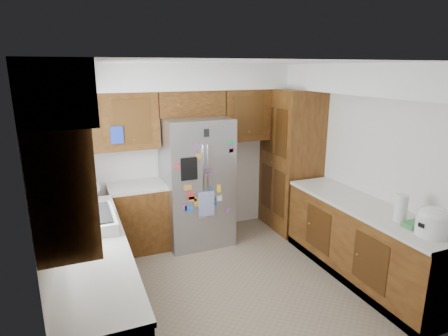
{
  "coord_description": "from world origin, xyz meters",
  "views": [
    {
      "loc": [
        -1.55,
        -3.61,
        2.45
      ],
      "look_at": [
        0.07,
        0.35,
        1.3
      ],
      "focal_mm": 30.0,
      "sensor_mm": 36.0,
      "label": 1
    }
  ],
  "objects_px": {
    "rice_cooker": "(434,221)",
    "paper_towel": "(401,208)",
    "pantry": "(291,161)",
    "fridge": "(197,181)"
  },
  "relations": [
    {
      "from": "fridge",
      "to": "rice_cooker",
      "type": "distance_m",
      "value": 2.96
    },
    {
      "from": "pantry",
      "to": "fridge",
      "type": "distance_m",
      "value": 1.51
    },
    {
      "from": "rice_cooker",
      "to": "paper_towel",
      "type": "bearing_deg",
      "value": 91.2
    },
    {
      "from": "rice_cooker",
      "to": "pantry",
      "type": "bearing_deg",
      "value": 89.99
    },
    {
      "from": "rice_cooker",
      "to": "fridge",
      "type": "bearing_deg",
      "value": 120.5
    },
    {
      "from": "rice_cooker",
      "to": "paper_towel",
      "type": "relative_size",
      "value": 1.12
    },
    {
      "from": "rice_cooker",
      "to": "paper_towel",
      "type": "xyz_separation_m",
      "value": [
        -0.01,
        0.38,
        0.0
      ]
    },
    {
      "from": "fridge",
      "to": "rice_cooker",
      "type": "relative_size",
      "value": 5.63
    },
    {
      "from": "fridge",
      "to": "paper_towel",
      "type": "xyz_separation_m",
      "value": [
        1.49,
        -2.17,
        0.16
      ]
    },
    {
      "from": "fridge",
      "to": "paper_towel",
      "type": "height_order",
      "value": "fridge"
    }
  ]
}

